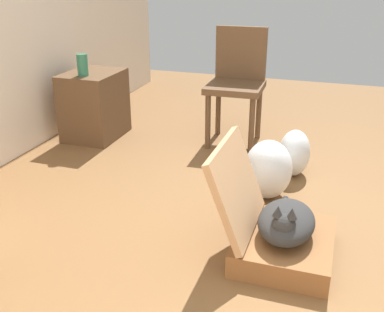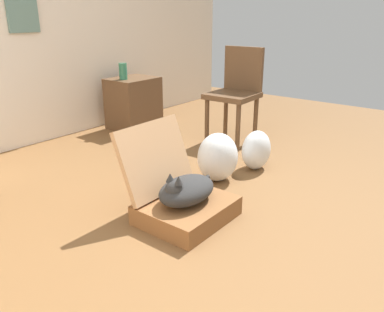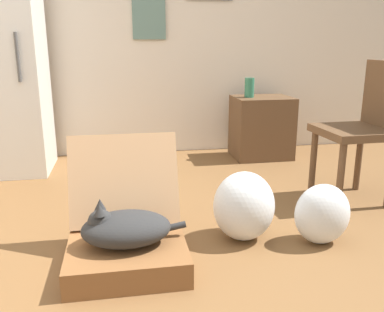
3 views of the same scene
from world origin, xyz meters
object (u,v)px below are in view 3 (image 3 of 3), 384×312
at_px(cat, 124,228).
at_px(plastic_bag_white, 244,206).
at_px(side_table, 261,127).
at_px(suitcase_base, 128,256).
at_px(refrigerator, 4,67).
at_px(chair, 364,125).
at_px(vase_tall, 249,88).
at_px(plastic_bag_clear, 322,214).

xyz_separation_m(cat, plastic_bag_white, (0.64, 0.20, -0.02)).
bearing_deg(side_table, suitcase_base, -125.31).
relative_size(cat, refrigerator, 0.29).
bearing_deg(plastic_bag_white, chair, 25.02).
bearing_deg(refrigerator, vase_tall, 1.40).
bearing_deg(cat, chair, 22.06).
height_order(plastic_bag_white, refrigerator, refrigerator).
xyz_separation_m(plastic_bag_white, vase_tall, (0.52, 1.59, 0.46)).
height_order(plastic_bag_white, side_table, side_table).
distance_m(plastic_bag_white, refrigerator, 2.26).
relative_size(suitcase_base, refrigerator, 0.33).
relative_size(cat, plastic_bag_clear, 1.52).
relative_size(suitcase_base, plastic_bag_white, 1.46).
height_order(plastic_bag_clear, chair, chair).
distance_m(suitcase_base, plastic_bag_white, 0.67).
bearing_deg(plastic_bag_clear, suitcase_base, -175.28).
height_order(suitcase_base, vase_tall, vase_tall).
relative_size(cat, side_table, 0.89).
xyz_separation_m(cat, chair, (1.57, 0.64, 0.31)).
xyz_separation_m(cat, vase_tall, (1.15, 1.79, 0.44)).
xyz_separation_m(plastic_bag_clear, vase_tall, (0.12, 1.71, 0.48)).
relative_size(plastic_bag_clear, side_table, 0.59).
relative_size(plastic_bag_white, plastic_bag_clear, 1.16).
bearing_deg(plastic_bag_clear, refrigerator, 139.05).
distance_m(suitcase_base, plastic_bag_clear, 1.03).
relative_size(plastic_bag_white, side_table, 0.68).
height_order(cat, side_table, side_table).
distance_m(cat, vase_tall, 2.18).
xyz_separation_m(suitcase_base, chair, (1.56, 0.64, 0.45)).
height_order(side_table, vase_tall, vase_tall).
height_order(plastic_bag_clear, refrigerator, refrigerator).
height_order(plastic_bag_white, plastic_bag_clear, plastic_bag_white).
bearing_deg(plastic_bag_clear, chair, 45.59).
bearing_deg(vase_tall, chair, -70.06).
bearing_deg(refrigerator, side_table, 1.33).
xyz_separation_m(refrigerator, vase_tall, (2.03, 0.05, -0.20)).
xyz_separation_m(plastic_bag_clear, refrigerator, (-1.91, 1.66, 0.68)).
bearing_deg(cat, plastic_bag_white, 17.49).
bearing_deg(vase_tall, cat, -122.69).
relative_size(refrigerator, vase_tall, 9.84).
xyz_separation_m(plastic_bag_white, side_table, (0.64, 1.59, 0.09)).
bearing_deg(vase_tall, plastic_bag_clear, -94.08).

